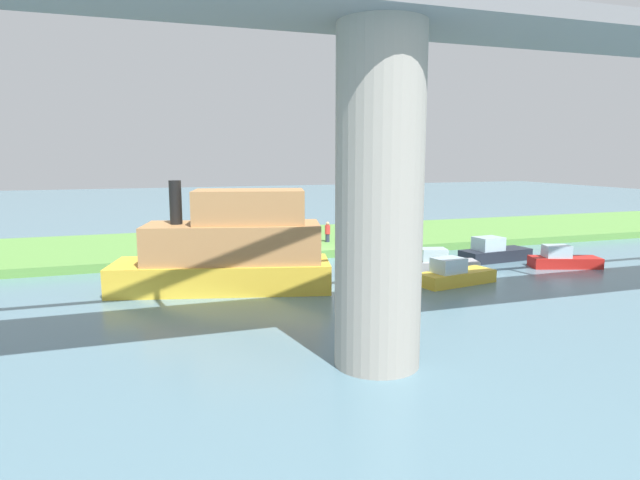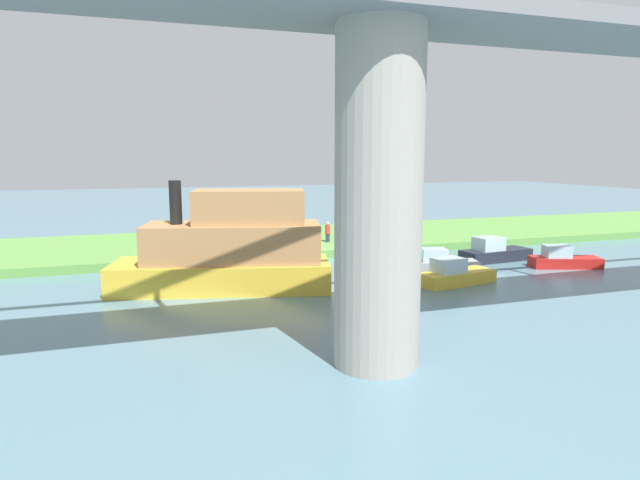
{
  "view_description": "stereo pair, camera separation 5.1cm",
  "coord_description": "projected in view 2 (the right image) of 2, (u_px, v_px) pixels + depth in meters",
  "views": [
    {
      "loc": [
        10.66,
        31.58,
        6.38
      ],
      "look_at": [
        1.52,
        5.0,
        2.0
      ],
      "focal_mm": 30.75,
      "sensor_mm": 36.0,
      "label": 1
    },
    {
      "loc": [
        10.61,
        31.59,
        6.38
      ],
      "look_at": [
        1.52,
        5.0,
        2.0
      ],
      "focal_mm": 30.75,
      "sensor_mm": 36.0,
      "label": 2
    }
  ],
  "objects": [
    {
      "name": "riverboat_paddlewheel",
      "position": [
        494.0,
        252.0,
        33.22
      ],
      "size": [
        4.6,
        2.04,
        1.49
      ],
      "color": "#1E232D",
      "rests_on": "ground"
    },
    {
      "name": "bridge_pylon",
      "position": [
        378.0,
        201.0,
        16.13
      ],
      "size": [
        2.6,
        2.6,
        10.07
      ],
      "primitive_type": "cylinder",
      "color": "#9E998E",
      "rests_on": "ground"
    },
    {
      "name": "houseboat_blue",
      "position": [
        229.0,
        249.0,
        26.0
      ],
      "size": [
        10.72,
        5.81,
        5.21
      ],
      "color": "gold",
      "rests_on": "ground"
    },
    {
      "name": "motorboat_white",
      "position": [
        440.0,
        263.0,
        30.24
      ],
      "size": [
        4.07,
        2.34,
        1.28
      ],
      "color": "#99999E",
      "rests_on": "ground"
    },
    {
      "name": "bridge_span",
      "position": [
        381.0,
        3.0,
        15.3
      ],
      "size": [
        67.12,
        4.3,
        3.25
      ],
      "color": "slate",
      "rests_on": "bridge_pylon"
    },
    {
      "name": "pontoon_yellow",
      "position": [
        454.0,
        275.0,
        27.23
      ],
      "size": [
        4.27,
        2.16,
        1.36
      ],
      "color": "gold",
      "rests_on": "ground"
    },
    {
      "name": "mooring_post",
      "position": [
        344.0,
        238.0,
        35.49
      ],
      "size": [
        0.2,
        0.2,
        1.09
      ],
      "primitive_type": "cylinder",
      "color": "brown",
      "rests_on": "grassy_bank"
    },
    {
      "name": "grassy_bank",
      "position": [
        291.0,
        241.0,
        39.48
      ],
      "size": [
        80.0,
        12.0,
        0.5
      ],
      "primitive_type": "cube",
      "color": "#5B9342",
      "rests_on": "ground"
    },
    {
      "name": "marker_buoy",
      "position": [
        347.0,
        298.0,
        23.67
      ],
      "size": [
        0.5,
        0.5,
        0.5
      ],
      "primitive_type": "sphere",
      "color": "orange",
      "rests_on": "ground"
    },
    {
      "name": "skiff_small",
      "position": [
        563.0,
        259.0,
        31.31
      ],
      "size": [
        4.07,
        2.54,
        1.28
      ],
      "color": "red",
      "rests_on": "ground"
    },
    {
      "name": "ground_plane",
      "position": [
        317.0,
        259.0,
        33.91
      ],
      "size": [
        160.0,
        160.0,
        0.0
      ],
      "primitive_type": "plane",
      "color": "slate"
    },
    {
      "name": "person_on_bank",
      "position": [
        328.0,
        232.0,
        37.24
      ],
      "size": [
        0.44,
        0.44,
        1.39
      ],
      "color": "#2D334C",
      "rests_on": "grassy_bank"
    }
  ]
}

